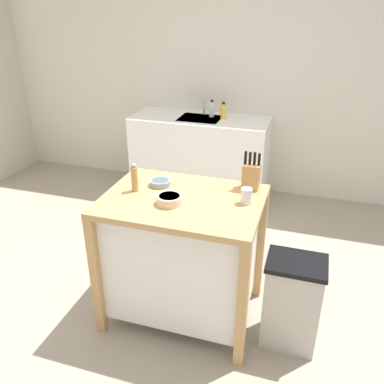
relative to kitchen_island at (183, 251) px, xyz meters
The scene contains 13 objects.
ground_plane 0.51m from the kitchen_island, behind, with size 6.78×6.78×0.00m, color gray.
wall_back 2.40m from the kitchen_island, 91.30° to the left, with size 5.78×0.10×2.60m, color beige.
kitchen_island is the anchor object (origin of this frame).
knife_block 0.68m from the kitchen_island, 35.21° to the left, with size 0.11×0.09×0.25m.
bowl_ceramic_wide 0.45m from the kitchen_island, 119.64° to the right, with size 0.16×0.16×0.06m.
bowl_ceramic_small 0.49m from the kitchen_island, 146.14° to the left, with size 0.14×0.14×0.04m.
drinking_cup 0.60m from the kitchen_island, ahead, with size 0.07×0.07×0.10m.
pepper_grinder 0.59m from the kitchen_island, behind, with size 0.04×0.04×0.19m.
trash_bin 0.77m from the kitchen_island, ahead, with size 0.36×0.28×0.63m.
sink_counter 1.97m from the kitchen_island, 103.08° to the left, with size 1.47×0.60×0.89m.
sink_faucet 2.16m from the kitchen_island, 102.21° to the left, with size 0.02×0.02×0.22m.
bottle_hand_soap 2.01m from the kitchen_island, 95.99° to the left, with size 0.05×0.05×0.18m.
bottle_spray_cleaner 2.07m from the kitchen_island, 99.72° to the left, with size 0.05×0.05×0.18m.
Camera 1 is at (0.79, -2.14, 2.05)m, focal length 37.75 mm.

